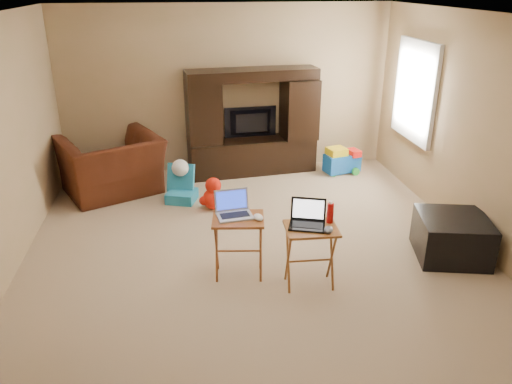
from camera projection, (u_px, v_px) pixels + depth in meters
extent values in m
plane|color=tan|center=(253.00, 251.00, 5.59)|extent=(5.50, 5.50, 0.00)
plane|color=silver|center=(253.00, 15.00, 4.60)|extent=(5.50, 5.50, 0.00)
plane|color=tan|center=(227.00, 90.00, 7.60)|extent=(5.00, 0.00, 5.00)
plane|color=tan|center=(330.00, 303.00, 2.60)|extent=(5.00, 0.00, 5.00)
plane|color=tan|center=(479.00, 133.00, 5.44)|extent=(0.00, 5.50, 5.50)
plane|color=white|center=(416.00, 91.00, 6.79)|extent=(0.00, 1.20, 1.20)
cube|color=white|center=(415.00, 91.00, 6.79)|extent=(0.06, 1.14, 1.34)
cube|color=black|center=(252.00, 122.00, 7.57)|extent=(2.00, 0.69, 1.60)
imported|color=black|center=(251.00, 123.00, 7.66)|extent=(0.82, 0.16, 0.47)
imported|color=#4C1E10|center=(112.00, 166.00, 6.94)|extent=(1.61, 1.54, 0.82)
cube|color=black|center=(452.00, 237.00, 5.39)|extent=(0.86, 0.86, 0.46)
cube|color=#9C5025|center=(239.00, 247.00, 5.00)|extent=(0.55, 0.47, 0.65)
cube|color=#9A5E25|center=(310.00, 257.00, 4.84)|extent=(0.51, 0.41, 0.64)
cube|color=#A8A9AC|center=(235.00, 206.00, 4.85)|extent=(0.37, 0.32, 0.24)
cube|color=black|center=(307.00, 215.00, 4.68)|extent=(0.40, 0.37, 0.24)
ellipsoid|color=silver|center=(258.00, 217.00, 4.82)|extent=(0.11, 0.15, 0.05)
ellipsoid|color=#44444A|center=(329.00, 230.00, 4.61)|extent=(0.13, 0.15, 0.05)
cylinder|color=red|center=(330.00, 213.00, 4.78)|extent=(0.06, 0.06, 0.20)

